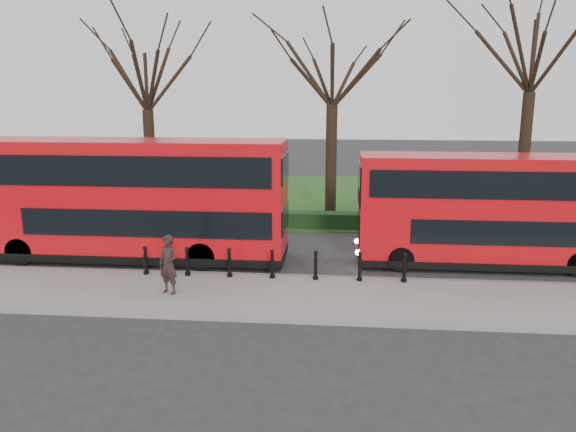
# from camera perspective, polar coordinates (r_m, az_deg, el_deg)

# --- Properties ---
(ground) EXTENTS (120.00, 120.00, 0.00)m
(ground) POSITION_cam_1_polar(r_m,az_deg,el_deg) (21.38, -1.61, -5.50)
(ground) COLOR #28282B
(ground) RESTS_ON ground
(pavement) EXTENTS (60.00, 4.00, 0.15)m
(pavement) POSITION_cam_1_polar(r_m,az_deg,el_deg) (18.54, -2.74, -8.14)
(pavement) COLOR gray
(pavement) RESTS_ON ground
(kerb) EXTENTS (60.00, 0.25, 0.16)m
(kerb) POSITION_cam_1_polar(r_m,az_deg,el_deg) (20.41, -1.95, -6.17)
(kerb) COLOR slate
(kerb) RESTS_ON ground
(grass_verge) EXTENTS (60.00, 18.00, 0.06)m
(grass_verge) POSITION_cam_1_polar(r_m,az_deg,el_deg) (35.87, 1.27, 1.95)
(grass_verge) COLOR #244C19
(grass_verge) RESTS_ON ground
(hedge) EXTENTS (60.00, 0.90, 0.80)m
(hedge) POSITION_cam_1_polar(r_m,az_deg,el_deg) (27.79, 0.07, -0.39)
(hedge) COLOR black
(hedge) RESTS_ON ground
(yellow_line_outer) EXTENTS (60.00, 0.10, 0.01)m
(yellow_line_outer) POSITION_cam_1_polar(r_m,az_deg,el_deg) (20.71, -1.85, -6.08)
(yellow_line_outer) COLOR yellow
(yellow_line_outer) RESTS_ON ground
(yellow_line_inner) EXTENTS (60.00, 0.10, 0.01)m
(yellow_line_inner) POSITION_cam_1_polar(r_m,az_deg,el_deg) (20.90, -1.78, -5.91)
(yellow_line_inner) COLOR yellow
(yellow_line_inner) RESTS_ON ground
(tree_left) EXTENTS (6.57, 6.57, 10.27)m
(tree_left) POSITION_cam_1_polar(r_m,az_deg,el_deg) (31.95, -14.24, 13.67)
(tree_left) COLOR black
(tree_left) RESTS_ON ground
(tree_mid) EXTENTS (6.90, 6.90, 10.77)m
(tree_mid) POSITION_cam_1_polar(r_m,az_deg,el_deg) (30.20, 4.56, 14.79)
(tree_mid) COLOR black
(tree_mid) RESTS_ON ground
(tree_right) EXTENTS (7.68, 7.68, 12.00)m
(tree_right) POSITION_cam_1_polar(r_m,az_deg,el_deg) (31.71, 23.67, 15.33)
(tree_right) COLOR black
(tree_right) RESTS_ON ground
(bollard_row) EXTENTS (9.36, 0.15, 1.00)m
(bollard_row) POSITION_cam_1_polar(r_m,az_deg,el_deg) (19.88, -1.61, -4.93)
(bollard_row) COLOR black
(bollard_row) RESTS_ON pavement
(bus_lead) EXTENTS (12.03, 2.76, 4.79)m
(bus_lead) POSITION_cam_1_polar(r_m,az_deg,el_deg) (23.00, -15.39, 1.55)
(bus_lead) COLOR red
(bus_lead) RESTS_ON ground
(bus_rear) EXTENTS (10.75, 2.47, 4.27)m
(bus_rear) POSITION_cam_1_polar(r_m,az_deg,el_deg) (22.80, 20.80, 0.42)
(bus_rear) COLOR red
(bus_rear) RESTS_ON ground
(pedestrian) EXTENTS (0.84, 0.72, 1.95)m
(pedestrian) POSITION_cam_1_polar(r_m,az_deg,el_deg) (18.67, -12.05, -4.85)
(pedestrian) COLOR #2D1F1C
(pedestrian) RESTS_ON pavement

